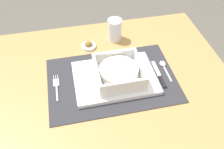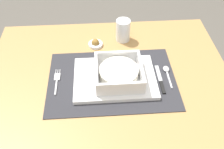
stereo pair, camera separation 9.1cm
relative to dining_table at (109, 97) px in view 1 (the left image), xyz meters
The scene contains 10 objects.
dining_table is the anchor object (origin of this frame).
placemat 0.11m from the dining_table, 33.82° to the right, with size 0.48×0.32×0.00m, color #2D2D33.
serving_plate 0.12m from the dining_table, 20.88° to the right, with size 0.30×0.22×0.02m, color white.
porridge_bowl 0.16m from the dining_table, 22.88° to the right, with size 0.17×0.17×0.06m.
fork 0.23m from the dining_table, behind, with size 0.02×0.13×0.00m.
spoon 0.26m from the dining_table, ahead, with size 0.02×0.11×0.01m.
butter_knife 0.23m from the dining_table, ahead, with size 0.01×0.14×0.01m.
bread_knife 0.21m from the dining_table, 11.35° to the right, with size 0.01×0.14×0.01m.
drinking_glass 0.29m from the dining_table, 72.15° to the left, with size 0.06×0.06×0.10m.
condiment_saucer 0.24m from the dining_table, 102.89° to the left, with size 0.06×0.06×0.03m.
Camera 1 is at (-0.12, -0.62, 1.43)m, focal length 39.55 mm.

